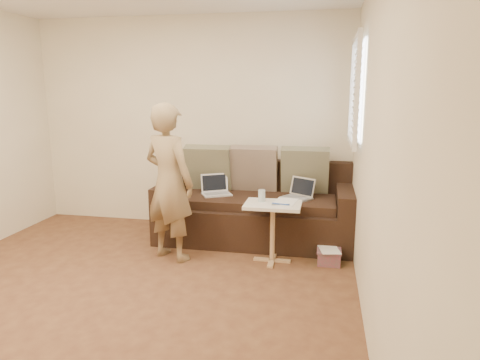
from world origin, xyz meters
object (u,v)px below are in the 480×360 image
at_px(laptop_silver, 296,199).
at_px(person, 169,182).
at_px(sofa, 255,204).
at_px(laptop_white, 217,195).
at_px(striped_box, 329,256).
at_px(side_table, 272,233).
at_px(drinking_glass, 262,196).

relative_size(laptop_silver, person, 0.20).
xyz_separation_m(sofa, laptop_white, (-0.44, -0.04, 0.10)).
height_order(laptop_white, striped_box, laptop_white).
relative_size(laptop_white, striped_box, 1.34).
xyz_separation_m(sofa, striped_box, (0.85, -0.58, -0.35)).
relative_size(sofa, laptop_white, 6.85).
xyz_separation_m(laptop_silver, striped_box, (0.37, -0.53, -0.44)).
distance_m(side_table, drinking_glass, 0.39).
bearing_deg(side_table, drinking_glass, 158.85).
bearing_deg(person, drinking_glass, -148.64).
xyz_separation_m(person, drinking_glass, (0.92, 0.15, -0.13)).
bearing_deg(person, laptop_silver, -128.89).
distance_m(sofa, drinking_glass, 0.65).
distance_m(side_table, striped_box, 0.61).
relative_size(side_table, striped_box, 2.54).
bearing_deg(drinking_glass, sofa, 105.71).
bearing_deg(laptop_white, drinking_glass, -71.01).
bearing_deg(striped_box, sofa, 145.92).
bearing_deg(laptop_silver, person, -118.08).
bearing_deg(side_table, laptop_white, 141.07).
distance_m(laptop_white, drinking_glass, 0.82).
bearing_deg(laptop_white, laptop_silver, -29.71).
relative_size(drinking_glass, striped_box, 0.50).
height_order(laptop_silver, striped_box, laptop_silver).
bearing_deg(person, side_table, -152.16).
distance_m(laptop_silver, laptop_white, 0.92).
height_order(laptop_silver, person, person).
bearing_deg(drinking_glass, laptop_white, 138.30).
distance_m(sofa, person, 1.12).
height_order(person, drinking_glass, person).
xyz_separation_m(sofa, person, (-0.76, -0.73, 0.38)).
relative_size(laptop_silver, striped_box, 1.33).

